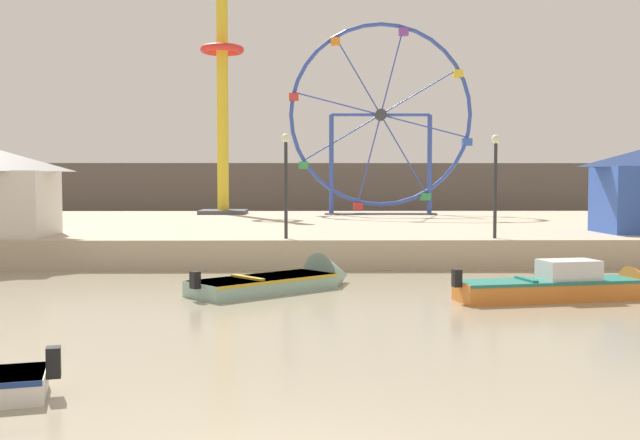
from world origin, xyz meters
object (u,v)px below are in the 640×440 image
Objects in this scene: motorboat_orange_hull at (580,286)px; promenade_lamp_far at (286,169)px; drop_tower_yellow_tower at (223,100)px; promenade_lamp_near at (496,170)px; ferris_wheel_blue_frame at (381,118)px; motorboat_seafoam at (295,280)px.

promenade_lamp_far reaches higher than motorboat_orange_hull.
promenade_lamp_near is at bearing -58.75° from drop_tower_yellow_tower.
promenade_lamp_near is (11.85, -19.53, -4.52)m from drop_tower_yellow_tower.
drop_tower_yellow_tower reaches higher than ferris_wheel_blue_frame.
promenade_lamp_near is at bearing 0.47° from promenade_lamp_far.
ferris_wheel_blue_frame is at bearing -5.27° from drop_tower_yellow_tower.
motorboat_orange_hull is at bearing -56.14° from motorboat_seafoam.
drop_tower_yellow_tower is at bearing 174.73° from ferris_wheel_blue_frame.
promenade_lamp_near is at bearing -82.87° from ferris_wheel_blue_frame.
motorboat_orange_hull reaches higher than motorboat_seafoam.
ferris_wheel_blue_frame is 9.63m from drop_tower_yellow_tower.
motorboat_orange_hull is 30.36m from drop_tower_yellow_tower.
ferris_wheel_blue_frame is 19.08m from promenade_lamp_near.
promenade_lamp_far is at bearing -105.12° from ferris_wheel_blue_frame.
ferris_wheel_blue_frame is at bearing 74.88° from promenade_lamp_far.
promenade_lamp_far is (-5.05, -18.71, -3.30)m from ferris_wheel_blue_frame.
promenade_lamp_near reaches higher than motorboat_orange_hull.
motorboat_seafoam is at bearing -85.36° from promenade_lamp_far.
ferris_wheel_blue_frame is 3.12× the size of promenade_lamp_near.
motorboat_orange_hull is 1.71× the size of promenade_lamp_near.
drop_tower_yellow_tower is 23.28m from promenade_lamp_near.
promenade_lamp_near is at bearing 82.70° from motorboat_orange_hull.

